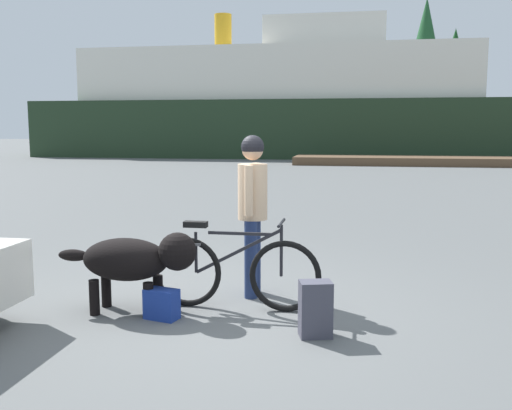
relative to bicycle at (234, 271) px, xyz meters
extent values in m
plane|color=#595B5B|center=(-0.17, -0.03, -0.39)|extent=(160.00, 160.00, 0.00)
torus|color=black|center=(0.52, 0.00, -0.03)|extent=(0.73, 0.06, 0.73)
torus|color=black|center=(-0.50, 0.00, -0.03)|extent=(0.73, 0.06, 0.73)
cube|color=black|center=(0.06, 0.00, 0.39)|extent=(0.65, 0.03, 0.03)
cube|color=black|center=(0.04, 0.00, 0.21)|extent=(0.88, 0.03, 0.49)
cylinder|color=black|center=(-0.40, 0.00, 0.18)|extent=(0.03, 0.03, 0.42)
cylinder|color=black|center=(0.48, 0.00, 0.23)|extent=(0.03, 0.03, 0.52)
cube|color=black|center=(-0.40, 0.00, 0.47)|extent=(0.24, 0.10, 0.06)
cylinder|color=black|center=(0.48, 0.00, 0.51)|extent=(0.03, 0.44, 0.03)
cube|color=slate|center=(-0.52, 0.00, 0.27)|extent=(0.36, 0.14, 0.02)
cylinder|color=navy|center=(0.10, 0.62, 0.03)|extent=(0.14, 0.14, 0.85)
cylinder|color=navy|center=(0.10, 0.40, 0.03)|extent=(0.14, 0.14, 0.85)
cylinder|color=#D8B28C|center=(0.10, 0.51, 0.76)|extent=(0.32, 0.32, 0.60)
cylinder|color=#D8B28C|center=(0.10, 0.73, 0.79)|extent=(0.09, 0.09, 0.53)
cylinder|color=#D8B28C|center=(0.10, 0.29, 0.79)|extent=(0.09, 0.09, 0.53)
sphere|color=tan|center=(0.10, 0.51, 1.21)|extent=(0.23, 0.23, 0.23)
sphere|color=black|center=(0.10, 0.51, 1.24)|extent=(0.25, 0.25, 0.25)
ellipsoid|color=black|center=(-1.04, -0.29, 0.15)|extent=(0.88, 0.50, 0.42)
sphere|color=black|center=(-0.50, -0.29, 0.25)|extent=(0.37, 0.37, 0.37)
ellipsoid|color=black|center=(-1.59, -0.29, 0.17)|extent=(0.32, 0.12, 0.12)
cylinder|color=black|center=(-0.76, -0.16, -0.22)|extent=(0.10, 0.10, 0.35)
cylinder|color=black|center=(-0.76, -0.43, -0.22)|extent=(0.10, 0.10, 0.35)
cylinder|color=black|center=(-1.32, -0.16, -0.22)|extent=(0.10, 0.10, 0.35)
cylinder|color=black|center=(-1.32, -0.43, -0.22)|extent=(0.10, 0.10, 0.35)
cube|color=#3F3F4C|center=(0.88, -0.65, -0.14)|extent=(0.32, 0.27, 0.50)
cube|color=navy|center=(-0.62, -0.43, -0.25)|extent=(0.35, 0.25, 0.29)
cube|color=brown|center=(6.18, 23.92, -0.19)|extent=(16.30, 2.94, 0.40)
cube|color=#1E331E|center=(-3.99, 31.83, 1.33)|extent=(29.99, 8.72, 3.45)
cube|color=silver|center=(-3.99, 31.83, 4.66)|extent=(23.99, 7.32, 3.20)
cube|color=silver|center=(-0.99, 31.83, 7.16)|extent=(7.20, 5.23, 1.80)
cylinder|color=#BF8C19|center=(-7.58, 31.83, 7.46)|extent=(1.10, 1.10, 2.40)
ellipsoid|color=silver|center=(-2.86, 37.39, 0.06)|extent=(8.92, 2.50, 0.90)
cylinder|color=#B2B2B7|center=(-2.86, 37.39, 4.29)|extent=(0.14, 0.14, 7.57)
cylinder|color=#B2B2B7|center=(-4.20, 37.39, 1.71)|extent=(4.02, 0.10, 0.10)
cylinder|color=#4C331E|center=(-7.81, 45.84, 0.78)|extent=(0.39, 0.39, 2.35)
cone|color=#1E4C28|center=(-7.81, 45.84, 5.15)|extent=(3.95, 3.95, 6.37)
cylinder|color=#4C331E|center=(-5.10, 47.55, 0.79)|extent=(0.37, 0.37, 2.36)
cone|color=#1E4C28|center=(-5.10, 47.55, 6.50)|extent=(3.52, 3.52, 9.06)
cylinder|color=#4C331E|center=(6.71, 47.60, 1.24)|extent=(0.33, 0.33, 3.26)
cone|color=#1E4C28|center=(6.71, 47.60, 7.71)|extent=(4.38, 4.38, 9.68)
cylinder|color=#4C331E|center=(9.87, 52.18, 1.31)|extent=(0.41, 0.41, 3.40)
cone|color=#19471E|center=(9.87, 52.18, 6.81)|extent=(4.27, 4.27, 7.59)
camera|label=1|loc=(1.22, -5.59, 1.45)|focal=40.53mm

